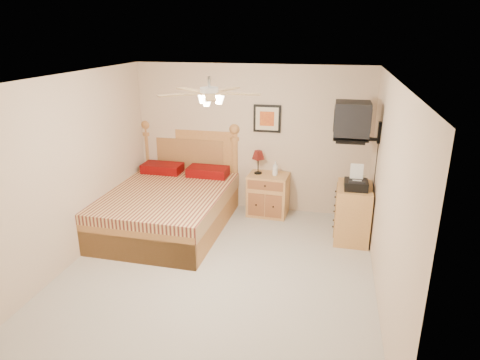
% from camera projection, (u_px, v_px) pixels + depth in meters
% --- Properties ---
extents(floor, '(4.50, 4.50, 0.00)m').
position_uv_depth(floor, '(218.00, 272.00, 5.64)').
color(floor, '#AAA49A').
rests_on(floor, ground).
extents(ceiling, '(4.00, 4.50, 0.04)m').
position_uv_depth(ceiling, '(214.00, 78.00, 4.81)').
color(ceiling, white).
rests_on(ceiling, ground).
extents(wall_back, '(4.00, 0.04, 2.50)m').
position_uv_depth(wall_back, '(251.00, 139.00, 7.30)').
color(wall_back, '#C9AF94').
rests_on(wall_back, ground).
extents(wall_front, '(4.00, 0.04, 2.50)m').
position_uv_depth(wall_front, '(135.00, 283.00, 3.15)').
color(wall_front, '#C9AF94').
rests_on(wall_front, ground).
extents(wall_left, '(0.04, 4.50, 2.50)m').
position_uv_depth(wall_left, '(70.00, 171.00, 5.63)').
color(wall_left, '#C9AF94').
rests_on(wall_left, ground).
extents(wall_right, '(0.04, 4.50, 2.50)m').
position_uv_depth(wall_right, '(387.00, 195.00, 4.82)').
color(wall_right, '#C9AF94').
rests_on(wall_right, ground).
extents(bed, '(1.83, 2.37, 1.51)m').
position_uv_depth(bed, '(165.00, 184.00, 6.65)').
color(bed, '#AA6C34').
rests_on(bed, ground).
extents(nightstand, '(0.69, 0.53, 0.72)m').
position_uv_depth(nightstand, '(268.00, 194.00, 7.29)').
color(nightstand, '#B17B44').
rests_on(nightstand, ground).
extents(table_lamp, '(0.23, 0.23, 0.40)m').
position_uv_depth(table_lamp, '(258.00, 162.00, 7.17)').
color(table_lamp, maroon).
rests_on(table_lamp, nightstand).
extents(lotion_bottle, '(0.10, 0.10, 0.24)m').
position_uv_depth(lotion_bottle, '(275.00, 168.00, 7.10)').
color(lotion_bottle, white).
rests_on(lotion_bottle, nightstand).
extents(framed_picture, '(0.46, 0.04, 0.46)m').
position_uv_depth(framed_picture, '(267.00, 119.00, 7.10)').
color(framed_picture, black).
rests_on(framed_picture, wall_back).
extents(dresser, '(0.51, 0.73, 0.85)m').
position_uv_depth(dresser, '(353.00, 213.00, 6.40)').
color(dresser, '#AF793F').
rests_on(dresser, ground).
extents(fax_machine, '(0.33, 0.35, 0.35)m').
position_uv_depth(fax_machine, '(357.00, 178.00, 6.09)').
color(fax_machine, black).
rests_on(fax_machine, dresser).
extents(magazine_lower, '(0.23, 0.30, 0.03)m').
position_uv_depth(magazine_lower, '(350.00, 179.00, 6.53)').
color(magazine_lower, '#C3B298').
rests_on(magazine_lower, dresser).
extents(magazine_upper, '(0.24, 0.31, 0.02)m').
position_uv_depth(magazine_upper, '(351.00, 177.00, 6.52)').
color(magazine_upper, gray).
rests_on(magazine_upper, magazine_lower).
extents(wall_tv, '(0.56, 0.46, 0.58)m').
position_uv_depth(wall_tv, '(363.00, 122.00, 5.92)').
color(wall_tv, black).
rests_on(wall_tv, wall_right).
extents(ceiling_fan, '(1.14, 1.14, 0.28)m').
position_uv_depth(ceiling_fan, '(209.00, 93.00, 4.67)').
color(ceiling_fan, silver).
rests_on(ceiling_fan, ceiling).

